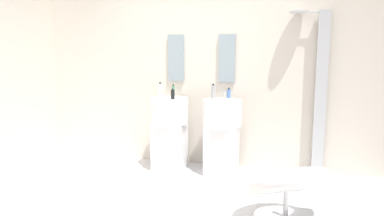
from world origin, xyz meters
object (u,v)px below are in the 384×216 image
object	(u,v)px
pedestal_sink_right	(222,133)
shower_column	(320,90)
soap_bottle_grey	(213,92)
soap_bottle_white	(160,90)
soap_bottle_blue	(229,94)
soap_bottle_green	(173,91)
soap_bottle_black	(173,94)
lounge_chair	(286,187)
pedestal_sink_left	(170,130)

from	to	relation	value
pedestal_sink_right	shower_column	xyz separation A→B (m)	(1.18, 0.25, 0.55)
soap_bottle_grey	soap_bottle_white	bearing A→B (deg)	176.90
soap_bottle_blue	soap_bottle_grey	size ratio (longest dim) A/B	0.70
soap_bottle_green	soap_bottle_grey	distance (m)	0.58
soap_bottle_black	soap_bottle_blue	bearing A→B (deg)	21.27
soap_bottle_green	soap_bottle_grey	size ratio (longest dim) A/B	0.83
shower_column	pedestal_sink_right	bearing A→B (deg)	-167.87
soap_bottle_blue	soap_bottle_black	bearing A→B (deg)	-158.73
pedestal_sink_right	lounge_chair	world-z (taller)	pedestal_sink_right
lounge_chair	soap_bottle_white	bearing A→B (deg)	141.80
pedestal_sink_right	soap_bottle_green	distance (m)	0.87
pedestal_sink_left	soap_bottle_black	size ratio (longest dim) A/B	7.88
lounge_chair	soap_bottle_white	distance (m)	2.24
soap_bottle_white	soap_bottle_black	world-z (taller)	soap_bottle_white
pedestal_sink_left	soap_bottle_green	bearing A→B (deg)	87.64
soap_bottle_white	soap_bottle_green	bearing A→B (deg)	28.12
soap_bottle_black	soap_bottle_green	bearing A→B (deg)	105.98
soap_bottle_white	lounge_chair	bearing A→B (deg)	-38.20
pedestal_sink_left	soap_bottle_grey	bearing A→B (deg)	2.95
lounge_chair	soap_bottle_grey	size ratio (longest dim) A/B	5.34
pedestal_sink_left	soap_bottle_grey	size ratio (longest dim) A/B	5.35
soap_bottle_white	soap_bottle_grey	size ratio (longest dim) A/B	0.99
soap_bottle_blue	soap_bottle_grey	xyz separation A→B (m)	(-0.18, -0.14, 0.03)
pedestal_sink_right	soap_bottle_blue	xyz separation A→B (m)	(0.05, 0.17, 0.49)
lounge_chair	soap_bottle_green	xyz separation A→B (m)	(-1.52, 1.40, 0.68)
lounge_chair	pedestal_sink_right	bearing A→B (deg)	123.39
pedestal_sink_left	lounge_chair	xyz separation A→B (m)	(1.53, -1.25, -0.18)
soap_bottle_green	soap_bottle_black	world-z (taller)	soap_bottle_green
lounge_chair	soap_bottle_black	size ratio (longest dim) A/B	7.86
pedestal_sink_right	soap_bottle_black	size ratio (longest dim) A/B	7.88
soap_bottle_blue	soap_bottle_black	size ratio (longest dim) A/B	1.02
pedestal_sink_left	soap_bottle_grey	xyz separation A→B (m)	(0.58, 0.03, 0.52)
soap_bottle_grey	lounge_chair	bearing A→B (deg)	-53.44
lounge_chair	soap_bottle_green	bearing A→B (deg)	137.33
shower_column	soap_bottle_black	bearing A→B (deg)	-169.00
shower_column	soap_bottle_green	xyz separation A→B (m)	(-1.87, -0.10, -0.05)
soap_bottle_green	soap_bottle_black	xyz separation A→B (m)	(0.07, -0.25, -0.02)
shower_column	soap_bottle_white	bearing A→B (deg)	-174.83
lounge_chair	soap_bottle_grey	world-z (taller)	soap_bottle_grey
soap_bottle_green	pedestal_sink_left	bearing A→B (deg)	-92.36
pedestal_sink_left	soap_bottle_grey	distance (m)	0.78
pedestal_sink_left	pedestal_sink_right	world-z (taller)	same
soap_bottle_blue	soap_bottle_grey	distance (m)	0.23
shower_column	soap_bottle_green	world-z (taller)	shower_column
pedestal_sink_left	pedestal_sink_right	xyz separation A→B (m)	(0.70, 0.00, 0.00)
pedestal_sink_left	lounge_chair	size ratio (longest dim) A/B	1.00
pedestal_sink_left	soap_bottle_blue	world-z (taller)	soap_bottle_blue
shower_column	soap_bottle_white	world-z (taller)	shower_column
soap_bottle_green	soap_bottle_white	xyz separation A→B (m)	(-0.16, -0.08, 0.02)
soap_bottle_green	soap_bottle_white	size ratio (longest dim) A/B	0.84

